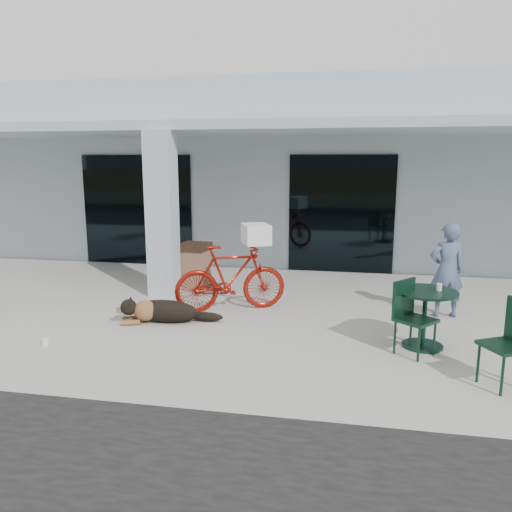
% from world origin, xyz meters
% --- Properties ---
extents(ground, '(80.00, 80.00, 0.00)m').
position_xyz_m(ground, '(0.00, 0.00, 0.00)').
color(ground, '#A6A49C').
rests_on(ground, ground).
extents(building, '(22.00, 7.00, 4.50)m').
position_xyz_m(building, '(0.00, 8.50, 2.25)').
color(building, '#A4B1BA').
rests_on(building, ground).
extents(storefront_glass_left, '(2.80, 0.06, 2.70)m').
position_xyz_m(storefront_glass_left, '(-3.20, 4.98, 1.35)').
color(storefront_glass_left, black).
rests_on(storefront_glass_left, ground).
extents(storefront_glass_right, '(2.40, 0.06, 2.70)m').
position_xyz_m(storefront_glass_right, '(1.80, 4.98, 1.35)').
color(storefront_glass_right, black).
rests_on(storefront_glass_right, ground).
extents(column, '(0.50, 0.50, 3.12)m').
position_xyz_m(column, '(-1.50, 2.30, 1.56)').
color(column, '#A4B1BA').
rests_on(column, ground).
extents(overhang, '(22.00, 2.80, 0.18)m').
position_xyz_m(overhang, '(0.00, 3.60, 3.21)').
color(overhang, '#A4B1BA').
rests_on(overhang, column).
extents(bicycle, '(1.99, 1.28, 1.16)m').
position_xyz_m(bicycle, '(0.01, 1.53, 0.58)').
color(bicycle, maroon).
rests_on(bicycle, ground).
extents(laundry_basket, '(0.62, 0.69, 0.34)m').
position_xyz_m(laundry_basket, '(0.42, 1.71, 1.33)').
color(laundry_basket, white).
rests_on(laundry_basket, bicycle).
extents(dog, '(1.32, 0.82, 0.42)m').
position_xyz_m(dog, '(-0.88, 0.70, 0.21)').
color(dog, black).
rests_on(dog, ground).
extents(cup_near_dog, '(0.10, 0.10, 0.11)m').
position_xyz_m(cup_near_dog, '(-2.17, -0.61, 0.05)').
color(cup_near_dog, white).
rests_on(cup_near_dog, ground).
extents(cafe_table_far, '(1.12, 1.12, 0.81)m').
position_xyz_m(cafe_table_far, '(3.07, 0.34, 0.41)').
color(cafe_table_far, '#102F21').
rests_on(cafe_table_far, ground).
extents(cafe_chair_far_a, '(0.67, 0.67, 1.00)m').
position_xyz_m(cafe_chair_far_a, '(2.91, 0.02, 0.50)').
color(cafe_chair_far_a, '#102F21').
rests_on(cafe_chair_far_a, ground).
extents(cafe_chair_far_b, '(0.66, 0.65, 1.02)m').
position_xyz_m(cafe_chair_far_b, '(3.80, -0.80, 0.51)').
color(cafe_chair_far_b, '#102F21').
rests_on(cafe_chair_far_b, ground).
extents(person, '(0.64, 0.48, 1.58)m').
position_xyz_m(person, '(3.61, 1.86, 0.79)').
color(person, '#465977').
rests_on(person, ground).
extents(cup_on_table, '(0.09, 0.09, 0.10)m').
position_xyz_m(cup_on_table, '(3.24, 0.38, 0.86)').
color(cup_on_table, white).
rests_on(cup_on_table, cafe_table_far).
extents(trash_receptacle, '(0.60, 0.60, 0.95)m').
position_xyz_m(trash_receptacle, '(-1.03, 2.80, 0.47)').
color(trash_receptacle, brown).
rests_on(trash_receptacle, ground).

